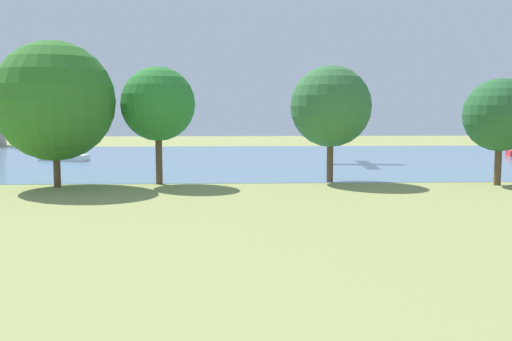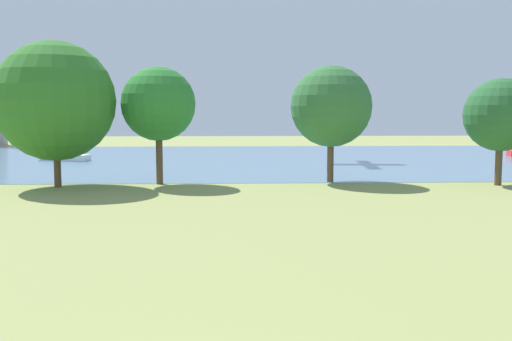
{
  "view_description": "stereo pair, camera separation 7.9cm",
  "coord_description": "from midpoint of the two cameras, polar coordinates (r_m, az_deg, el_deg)",
  "views": [
    {
      "loc": [
        0.59,
        -7.9,
        4.84
      ],
      "look_at": [
        1.85,
        21.0,
        1.81
      ],
      "focal_mm": 40.16,
      "sensor_mm": 36.0,
      "label": 1
    },
    {
      "loc": [
        0.67,
        -7.91,
        4.84
      ],
      "look_at": [
        1.85,
        21.0,
        1.81
      ],
      "focal_mm": 40.16,
      "sensor_mm": 36.0,
      "label": 2
    }
  ],
  "objects": [
    {
      "name": "ground_plane",
      "position": [
        30.3,
        -3.67,
        -3.23
      ],
      "size": [
        160.0,
        160.0,
        0.0
      ],
      "primitive_type": "plane",
      "color": "#8C9351"
    },
    {
      "name": "water_surface",
      "position": [
        58.11,
        -3.11,
        1.2
      ],
      "size": [
        140.0,
        40.0,
        0.02
      ],
      "primitive_type": "cube",
      "color": "#5E839F",
      "rests_on": "ground"
    },
    {
      "name": "sailboat_white",
      "position": [
        58.43,
        -18.62,
        1.37
      ],
      "size": [
        5.03,
        2.72,
        7.31
      ],
      "color": "white",
      "rests_on": "water_surface"
    },
    {
      "name": "tree_east_far",
      "position": [
        38.15,
        -19.49,
        6.53
      ],
      "size": [
        7.5,
        7.5,
        9.19
      ],
      "color": "brown",
      "rests_on": "ground"
    },
    {
      "name": "tree_mid_shore",
      "position": [
        38.11,
        -9.79,
        6.53
      ],
      "size": [
        4.85,
        4.85,
        7.71
      ],
      "color": "brown",
      "rests_on": "ground"
    },
    {
      "name": "tree_west_far",
      "position": [
        39.06,
        7.39,
        6.34
      ],
      "size": [
        5.47,
        5.47,
        7.87
      ],
      "color": "brown",
      "rests_on": "ground"
    },
    {
      "name": "tree_west_near",
      "position": [
        40.28,
        23.09,
        5.1
      ],
      "size": [
        4.71,
        4.71,
        6.93
      ],
      "color": "brown",
      "rests_on": "ground"
    }
  ]
}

